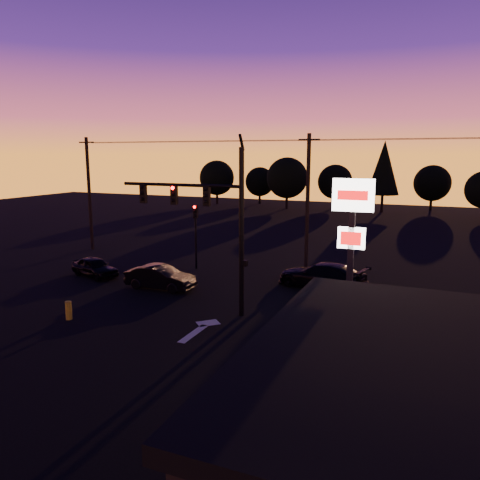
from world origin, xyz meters
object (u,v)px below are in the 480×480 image
object	(u,v)px
secondary_signal	(196,227)
suv_parked	(457,413)
car_right	(322,276)
traffic_signal_mast	(211,212)
car_mid	(160,277)
pylon_sign	(352,230)
bollard	(69,310)
car_left	(95,267)

from	to	relation	value
secondary_signal	suv_parked	world-z (taller)	secondary_signal
car_right	suv_parked	world-z (taller)	car_right
traffic_signal_mast	secondary_signal	size ratio (longest dim) A/B	1.97
traffic_signal_mast	car_mid	distance (m)	6.62
pylon_sign	secondary_signal	bearing A→B (deg)	140.23
bollard	car_mid	bearing A→B (deg)	78.89
secondary_signal	suv_parked	size ratio (longest dim) A/B	0.84
pylon_sign	suv_parked	size ratio (longest dim) A/B	1.31
traffic_signal_mast	car_left	xyz separation A→B (m)	(-9.84, 3.11, -4.32)
car_left	car_mid	xyz separation A→B (m)	(5.36, -0.74, 0.07)
bollard	car_mid	xyz separation A→B (m)	(1.19, 6.07, 0.24)
bollard	suv_parked	world-z (taller)	suv_parked
bollard	car_left	size ratio (longest dim) A/B	0.24
suv_parked	pylon_sign	bearing A→B (deg)	108.57
bollard	suv_parked	bearing A→B (deg)	-10.71
secondary_signal	bollard	xyz separation A→B (m)	(-0.77, -11.19, -2.42)
car_left	car_mid	distance (m)	5.41
secondary_signal	car_right	world-z (taller)	secondary_signal
bollard	traffic_signal_mast	bearing A→B (deg)	33.10
bollard	car_left	xyz separation A→B (m)	(-4.17, 6.81, 0.17)
car_mid	suv_parked	distance (m)	17.89
pylon_sign	suv_parked	bearing A→B (deg)	-48.97
car_right	suv_parked	xyz separation A→B (m)	(6.78, -12.91, -0.04)
pylon_sign	car_right	xyz separation A→B (m)	(-3.01, 8.57, -4.15)
bollard	suv_parked	xyz separation A→B (m)	(16.54, -3.13, 0.28)
traffic_signal_mast	pylon_sign	distance (m)	7.52
car_left	suv_parked	xyz separation A→B (m)	(20.71, -9.94, 0.11)
pylon_sign	car_right	bearing A→B (deg)	109.36
car_left	car_mid	world-z (taller)	car_mid
secondary_signal	pylon_sign	world-z (taller)	pylon_sign
suv_parked	car_right	bearing A→B (deg)	95.26
secondary_signal	bollard	bearing A→B (deg)	-93.95
bollard	pylon_sign	bearing A→B (deg)	5.39
bollard	suv_parked	size ratio (longest dim) A/B	0.17
secondary_signal	pylon_sign	bearing A→B (deg)	-39.77
car_left	traffic_signal_mast	bearing A→B (deg)	-91.15
car_left	car_mid	size ratio (longest dim) A/B	0.87
secondary_signal	car_mid	xyz separation A→B (m)	(0.42, -5.13, -2.18)
pylon_sign	car_right	size ratio (longest dim) A/B	1.30
car_left	secondary_signal	bearing A→B (deg)	-32.03
bollard	car_left	world-z (taller)	car_left
traffic_signal_mast	car_right	size ratio (longest dim) A/B	1.64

